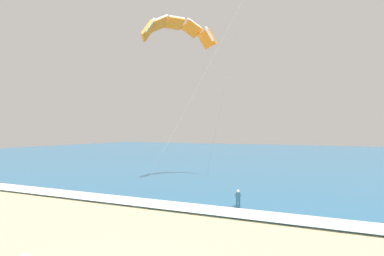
{
  "coord_description": "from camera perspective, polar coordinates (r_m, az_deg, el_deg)",
  "views": [
    {
      "loc": [
        9.96,
        -11.91,
        6.46
      ],
      "look_at": [
        -4.46,
        16.46,
        6.58
      ],
      "focal_mm": 33.47,
      "sensor_mm": 36.0,
      "label": 1
    }
  ],
  "objects": [
    {
      "name": "surfboard",
      "position": [
        29.23,
        7.36,
        -12.93
      ],
      "size": [
        0.93,
        1.46,
        0.09
      ],
      "color": "#E04C38",
      "rests_on": "ground"
    },
    {
      "name": "kite_primary",
      "position": [
        39.88,
        -2.41,
        15.51
      ],
      "size": [
        11.84,
        9.49,
        17.4
      ],
      "color": "orange"
    },
    {
      "name": "surf_foam",
      "position": [
        27.96,
        5.52,
        -13.11
      ],
      "size": [
        200.0,
        2.87,
        0.04
      ],
      "primitive_type": "cube",
      "color": "white",
      "rests_on": "sea"
    },
    {
      "name": "sea",
      "position": [
        85.19,
        20.22,
        -4.48
      ],
      "size": [
        200.0,
        120.0,
        0.2
      ],
      "primitive_type": "cube",
      "color": "teal",
      "rests_on": "ground"
    },
    {
      "name": "kitesurfer",
      "position": [
        29.06,
        7.36,
        -11.16
      ],
      "size": [
        0.65,
        0.64,
        1.69
      ],
      "color": "#143347",
      "rests_on": "ground"
    }
  ]
}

